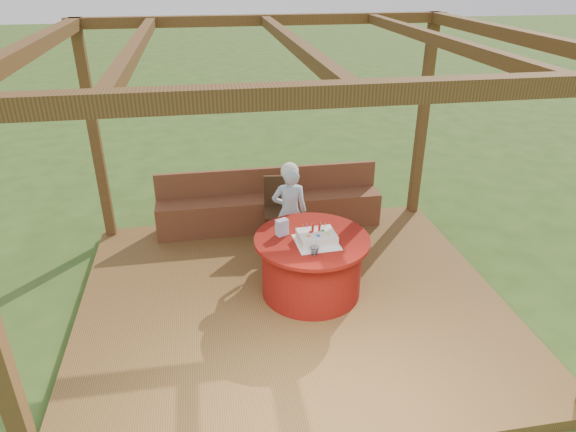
% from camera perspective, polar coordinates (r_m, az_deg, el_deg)
% --- Properties ---
extents(ground, '(60.00, 60.00, 0.00)m').
position_cam_1_polar(ground, '(5.71, 0.43, -10.14)').
color(ground, '#2F4B19').
rests_on(ground, ground).
extents(deck, '(4.50, 4.00, 0.12)m').
position_cam_1_polar(deck, '(5.67, 0.43, -9.65)').
color(deck, brown).
rests_on(deck, ground).
extents(pergola, '(4.50, 4.00, 2.72)m').
position_cam_1_polar(pergola, '(4.69, 0.53, 14.19)').
color(pergola, brown).
rests_on(pergola, deck).
extents(bench, '(3.00, 0.42, 0.80)m').
position_cam_1_polar(bench, '(6.97, -2.05, 0.79)').
color(bench, brown).
rests_on(bench, deck).
extents(table, '(1.22, 1.22, 0.68)m').
position_cam_1_polar(table, '(5.56, 2.62, -5.46)').
color(table, maroon).
rests_on(table, deck).
extents(chair, '(0.44, 0.44, 0.84)m').
position_cam_1_polar(chair, '(6.58, -0.93, 1.04)').
color(chair, '#392212').
rests_on(chair, deck).
extents(elderly_woman, '(0.45, 0.32, 1.21)m').
position_cam_1_polar(elderly_woman, '(6.13, 0.18, 0.71)').
color(elderly_woman, '#8FBBD4').
rests_on(elderly_woman, deck).
extents(birthday_cake, '(0.46, 0.46, 0.19)m').
position_cam_1_polar(birthday_cake, '(5.29, 3.20, -2.41)').
color(birthday_cake, white).
rests_on(birthday_cake, table).
extents(gift_bag, '(0.15, 0.12, 0.18)m').
position_cam_1_polar(gift_bag, '(5.41, -0.67, -1.27)').
color(gift_bag, '#E292CA').
rests_on(gift_bag, table).
extents(drinking_glass, '(0.11, 0.11, 0.09)m').
position_cam_1_polar(drinking_glass, '(5.08, 2.95, -3.89)').
color(drinking_glass, white).
rests_on(drinking_glass, table).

